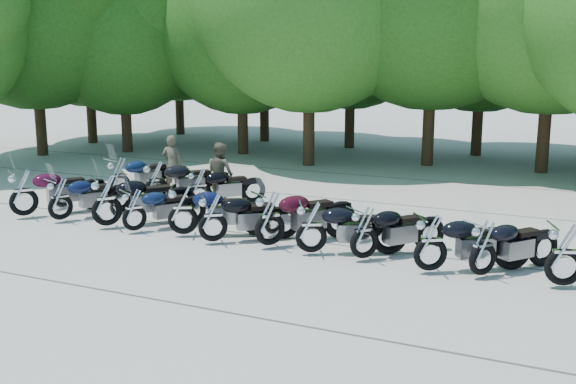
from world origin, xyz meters
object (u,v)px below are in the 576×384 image
at_px(motorcycle_7, 311,225).
at_px(motorcycle_9, 431,241).
at_px(motorcycle_4, 183,208).
at_px(rider_0, 172,164).
at_px(motorcycle_8, 364,231).
at_px(motorcycle_11, 565,253).
at_px(motorcycle_0, 23,191).
at_px(motorcycle_1, 60,197).
at_px(motorcycle_3, 134,208).
at_px(motorcycle_2, 106,199).
at_px(motorcycle_10, 483,246).
at_px(motorcycle_14, 156,181).
at_px(motorcycle_5, 213,216).
at_px(motorcycle_13, 119,176).
at_px(rider_1, 220,173).
at_px(motorcycle_15, 199,186).
at_px(motorcycle_6, 270,217).

relative_size(motorcycle_7, motorcycle_9, 0.99).
height_order(motorcycle_4, rider_0, rider_0).
bearing_deg(motorcycle_8, motorcycle_11, -141.39).
distance_m(motorcycle_0, motorcycle_1, 1.15).
xyz_separation_m(motorcycle_4, motorcycle_9, (5.81, -0.28, -0.02)).
height_order(motorcycle_3, motorcycle_4, motorcycle_4).
bearing_deg(motorcycle_2, motorcycle_10, -140.43).
bearing_deg(rider_0, motorcycle_0, 57.59).
height_order(motorcycle_0, motorcycle_8, motorcycle_0).
height_order(motorcycle_9, motorcycle_14, motorcycle_14).
bearing_deg(motorcycle_5, motorcycle_2, 46.90).
bearing_deg(motorcycle_13, rider_0, -99.74).
height_order(motorcycle_5, motorcycle_7, motorcycle_7).
distance_m(motorcycle_0, rider_0, 4.57).
bearing_deg(motorcycle_2, motorcycle_0, 40.89).
relative_size(motorcycle_9, motorcycle_13, 0.95).
bearing_deg(motorcycle_10, rider_1, 12.89).
xyz_separation_m(motorcycle_1, motorcycle_3, (2.35, -0.09, -0.04)).
distance_m(motorcycle_3, motorcycle_14, 2.88).
xyz_separation_m(motorcycle_3, motorcycle_5, (2.18, -0.05, 0.05)).
bearing_deg(rider_1, rider_0, 9.06).
height_order(motorcycle_1, motorcycle_11, motorcycle_11).
xyz_separation_m(motorcycle_11, motorcycle_15, (-9.41, 2.79, -0.06)).
relative_size(motorcycle_0, motorcycle_1, 1.12).
relative_size(motorcycle_8, motorcycle_13, 0.92).
distance_m(motorcycle_4, motorcycle_5, 0.97).
relative_size(motorcycle_6, motorcycle_7, 1.09).
xyz_separation_m(motorcycle_8, rider_1, (-5.43, 3.55, 0.23)).
bearing_deg(motorcycle_1, motorcycle_6, -154.46).
bearing_deg(rider_0, motorcycle_14, 98.34).
bearing_deg(motorcycle_10, motorcycle_7, 37.75).
distance_m(motorcycle_3, motorcycle_8, 5.64).
bearing_deg(rider_0, motorcycle_13, 46.71).
bearing_deg(motorcycle_15, rider_1, -59.50).
height_order(motorcycle_2, motorcycle_14, motorcycle_2).
height_order(motorcycle_7, motorcycle_14, motorcycle_14).
height_order(motorcycle_9, motorcycle_15, motorcycle_9).
bearing_deg(motorcycle_5, rider_1, -13.07).
xyz_separation_m(motorcycle_7, motorcycle_9, (2.55, -0.17, 0.01)).
relative_size(motorcycle_11, motorcycle_13, 0.98).
height_order(motorcycle_10, rider_1, rider_1).
xyz_separation_m(motorcycle_7, motorcycle_10, (3.51, -0.01, -0.02)).
bearing_deg(motorcycle_3, motorcycle_2, 27.80).
height_order(motorcycle_9, motorcycle_11, motorcycle_11).
xyz_separation_m(motorcycle_0, motorcycle_1, (1.14, 0.08, -0.08)).
height_order(motorcycle_15, rider_1, rider_1).
bearing_deg(motorcycle_2, motorcycle_6, -138.81).
relative_size(motorcycle_1, motorcycle_15, 1.02).
relative_size(motorcycle_3, motorcycle_8, 0.93).
height_order(motorcycle_4, motorcycle_5, motorcycle_4).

